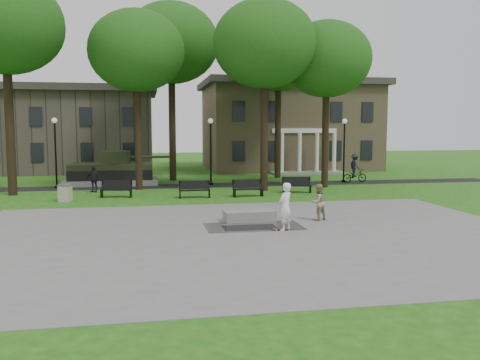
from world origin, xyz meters
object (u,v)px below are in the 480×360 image
object	(u,v)px
park_bench_0	(116,188)
trash_bin	(65,193)
concrete_block	(249,216)
skateboarder	(285,207)
cyclist	(355,171)
friend_watching	(318,202)

from	to	relation	value
park_bench_0	trash_bin	size ratio (longest dim) A/B	1.93
park_bench_0	concrete_block	bearing A→B (deg)	-45.73
skateboarder	cyclist	world-z (taller)	cyclist
trash_bin	cyclist	bearing A→B (deg)	18.05
skateboarder	park_bench_0	distance (m)	13.31
concrete_block	trash_bin	distance (m)	11.69
friend_watching	cyclist	distance (m)	16.51
cyclist	skateboarder	bearing A→B (deg)	141.21
skateboarder	cyclist	distance (m)	19.15
trash_bin	concrete_block	bearing A→B (deg)	-40.96
park_bench_0	trash_bin	xyz separation A→B (m)	(-2.68, -1.27, -0.04)
skateboarder	cyclist	xyz separation A→B (m)	(9.91, 16.38, -0.10)
skateboarder	friend_watching	size ratio (longest dim) A/B	1.19
skateboarder	friend_watching	world-z (taller)	skateboarder
friend_watching	park_bench_0	size ratio (longest dim) A/B	0.86
concrete_block	skateboarder	size ratio (longest dim) A/B	1.16
concrete_block	friend_watching	distance (m)	3.07
concrete_block	friend_watching	bearing A→B (deg)	-7.75
friend_watching	cyclist	world-z (taller)	cyclist
friend_watching	trash_bin	size ratio (longest dim) A/B	1.66
skateboarder	cyclist	size ratio (longest dim) A/B	0.89
park_bench_0	trash_bin	bearing A→B (deg)	-144.89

